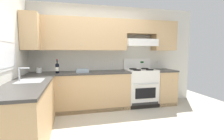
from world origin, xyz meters
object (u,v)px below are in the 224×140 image
at_px(wine_bottle, 57,68).
at_px(paper_towel_roll, 39,70).
at_px(stove, 141,87).
at_px(bowl, 82,71).

xyz_separation_m(wine_bottle, paper_towel_roll, (-0.41, 0.18, -0.06)).
distance_m(stove, paper_towel_roll, 2.51).
height_order(bowl, paper_towel_roll, paper_towel_roll).
relative_size(bowl, paper_towel_roll, 2.39).
height_order(stove, paper_towel_roll, stove).
bearing_deg(paper_towel_roll, bowl, -7.57).
bearing_deg(wine_bottle, bowl, 5.02).
bearing_deg(wine_bottle, stove, 2.94).
height_order(wine_bottle, bowl, wine_bottle).
relative_size(stove, paper_towel_roll, 10.00).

